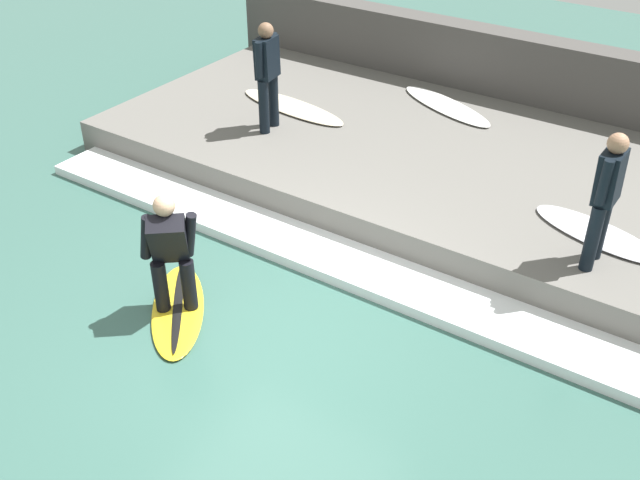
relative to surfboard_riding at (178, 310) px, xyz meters
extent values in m
plane|color=#386056|center=(0.26, -1.09, -0.03)|extent=(28.00, 28.00, 0.00)
cube|color=#66635E|center=(4.34, -1.09, 0.21)|extent=(4.40, 10.09, 0.48)
cube|color=#474442|center=(6.79, -1.09, 0.71)|extent=(0.50, 10.59, 1.49)
cube|color=white|center=(1.75, -1.09, 0.04)|extent=(0.77, 9.58, 0.13)
ellipsoid|color=yellow|center=(0.00, 0.00, 0.00)|extent=(1.65, 1.51, 0.06)
ellipsoid|color=black|center=(0.00, 0.00, 0.03)|extent=(1.25, 1.07, 0.01)
cylinder|color=black|center=(-0.10, 0.11, 0.33)|extent=(0.16, 0.16, 0.61)
cylinder|color=black|center=(0.10, -0.11, 0.33)|extent=(0.16, 0.16, 0.61)
cube|color=black|center=(0.00, 0.00, 0.94)|extent=(0.61, 0.60, 0.64)
sphere|color=tan|center=(0.00, 0.00, 1.34)|extent=(0.23, 0.23, 0.23)
cylinder|color=black|center=(-0.14, 0.17, 0.97)|extent=(0.11, 0.22, 0.54)
cylinder|color=black|center=(0.14, -0.17, 0.97)|extent=(0.11, 0.22, 0.54)
cylinder|color=black|center=(3.71, 1.44, 0.85)|extent=(0.15, 0.15, 0.80)
cylinder|color=black|center=(3.42, 1.40, 0.85)|extent=(0.15, 0.15, 0.80)
cube|color=black|center=(3.57, 1.42, 1.54)|extent=(0.40, 0.29, 0.58)
sphere|color=#846047|center=(3.57, 1.42, 1.93)|extent=(0.22, 0.22, 0.22)
cylinder|color=black|center=(3.78, 1.45, 1.57)|extent=(0.11, 0.11, 0.51)
cylinder|color=black|center=(3.35, 1.39, 1.57)|extent=(0.11, 0.11, 0.51)
ellipsoid|color=beige|center=(4.35, 1.57, 0.48)|extent=(0.82, 2.13, 0.06)
cylinder|color=black|center=(2.92, -3.62, 0.84)|extent=(0.15, 0.15, 0.79)
cylinder|color=black|center=(2.64, -3.62, 0.84)|extent=(0.15, 0.15, 0.79)
cube|color=black|center=(2.78, -3.62, 1.52)|extent=(0.37, 0.23, 0.57)
sphere|color=#A87A5B|center=(2.78, -3.62, 1.90)|extent=(0.22, 0.22, 0.22)
cylinder|color=black|center=(2.99, -3.62, 1.55)|extent=(0.11, 0.11, 0.50)
cylinder|color=black|center=(2.57, -3.62, 1.55)|extent=(0.11, 0.11, 0.50)
ellipsoid|color=silver|center=(3.37, -3.52, 0.48)|extent=(0.97, 1.72, 0.06)
ellipsoid|color=white|center=(5.75, -0.42, 0.48)|extent=(1.21, 1.96, 0.06)
camera|label=1|loc=(-4.49, -4.93, 5.20)|focal=42.00mm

